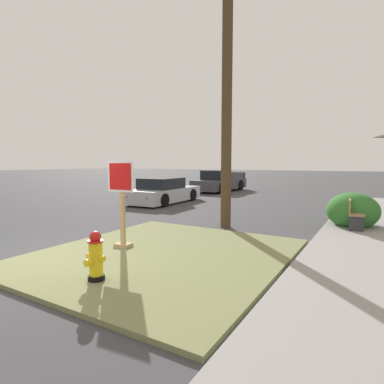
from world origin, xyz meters
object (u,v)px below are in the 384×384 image
utility_pole (227,54)px  manhole_cover (146,238)px  parked_sedan_silver (163,192)px  pickup_truck_charcoal (219,183)px  stop_sign (122,207)px  fire_hydrant (96,257)px  street_bench (354,211)px

utility_pole → manhole_cover: bearing=-116.3°
parked_sedan_silver → pickup_truck_charcoal: bearing=92.5°
stop_sign → utility_pole: utility_pole is taller
pickup_truck_charcoal → parked_sedan_silver: bearing=-87.5°
manhole_cover → stop_sign: bearing=-77.9°
fire_hydrant → pickup_truck_charcoal: 17.28m
fire_hydrant → manhole_cover: size_ratio=1.17×
fire_hydrant → stop_sign: size_ratio=0.42×
fire_hydrant → street_bench: (3.37, 6.81, 0.13)m
pickup_truck_charcoal → street_bench: size_ratio=3.15×
stop_sign → parked_sedan_silver: stop_sign is taller
parked_sedan_silver → stop_sign: bearing=-60.4°
stop_sign → pickup_truck_charcoal: size_ratio=0.39×
stop_sign → manhole_cover: stop_sign is taller
manhole_cover → utility_pole: 5.87m
parked_sedan_silver → pickup_truck_charcoal: 7.13m
utility_pole → street_bench: bearing=23.9°
stop_sign → street_bench: stop_sign is taller
utility_pole → pickup_truck_charcoal: bearing=116.5°
manhole_cover → street_bench: street_bench is taller
stop_sign → street_bench: (4.40, 5.07, -0.42)m
street_bench → utility_pole: size_ratio=0.16×
stop_sign → fire_hydrant: bearing=-59.2°
manhole_cover → parked_sedan_silver: (-4.00, 6.37, 0.53)m
manhole_cover → parked_sedan_silver: size_ratio=0.15×
fire_hydrant → parked_sedan_silver: (-5.28, 9.23, 0.08)m
stop_sign → manhole_cover: bearing=102.1°
pickup_truck_charcoal → stop_sign: bearing=-72.7°
stop_sign → pickup_truck_charcoal: bearing=107.3°
street_bench → manhole_cover: bearing=-139.6°
manhole_cover → utility_pole: utility_pole is taller
fire_hydrant → stop_sign: bearing=120.8°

